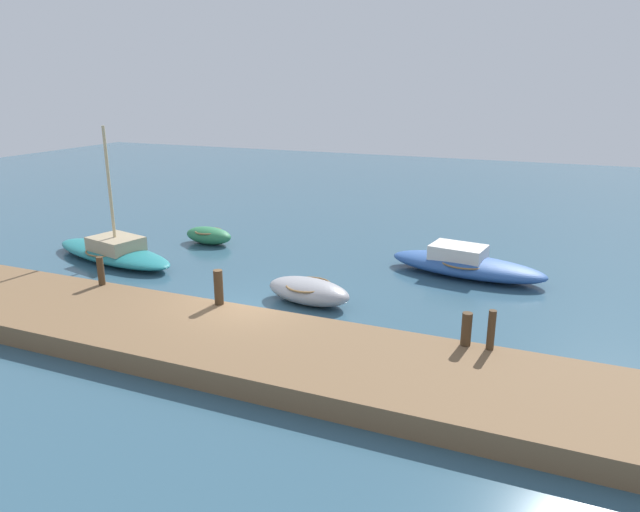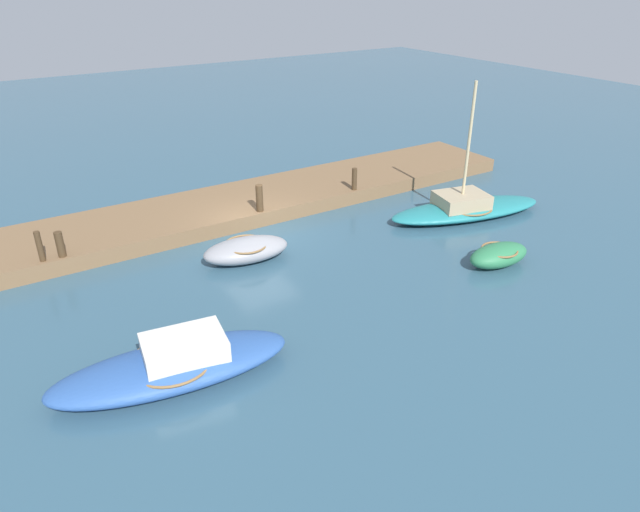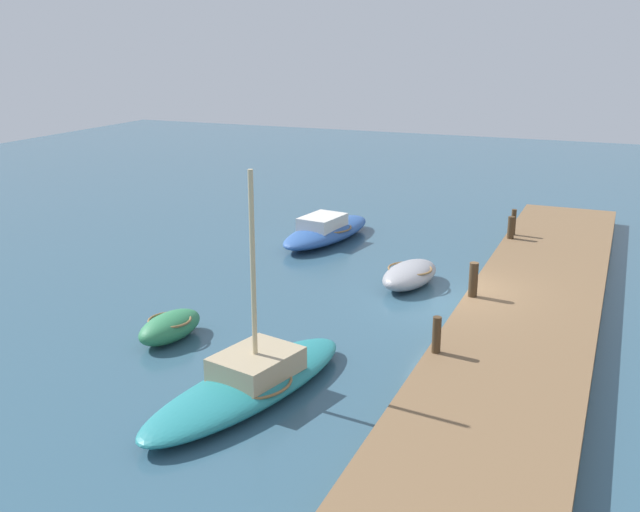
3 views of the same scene
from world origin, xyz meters
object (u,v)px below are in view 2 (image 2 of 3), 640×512
at_px(motorboat_blue, 174,364).
at_px(mooring_post_east, 40,246).
at_px(mooring_post_west, 354,179).
at_px(mooring_post_mid_east, 60,244).
at_px(sailboat_teal, 466,208).
at_px(mooring_post_mid_west, 259,198).
at_px(rowboat_grey, 246,250).
at_px(dinghy_green, 499,255).

bearing_deg(motorboat_blue, mooring_post_east, -68.14).
xyz_separation_m(mooring_post_west, mooring_post_mid_east, (11.91, 0.00, -0.04)).
bearing_deg(mooring_post_mid_east, sailboat_teal, 165.76).
xyz_separation_m(mooring_post_mid_west, mooring_post_mid_east, (7.36, 0.00, -0.10)).
bearing_deg(mooring_post_west, motorboat_blue, 34.58).
bearing_deg(rowboat_grey, mooring_post_east, -13.64).
bearing_deg(mooring_post_east, mooring_post_west, 180.00).
bearing_deg(mooring_post_west, sailboat_teal, 127.81).
distance_m(dinghy_green, motorboat_blue, 11.48).
xyz_separation_m(dinghy_green, rowboat_grey, (7.14, -4.96, 0.03)).
bearing_deg(motorboat_blue, sailboat_teal, -156.71).
bearing_deg(mooring_post_mid_east, mooring_post_west, 180.00).
bearing_deg(mooring_post_east, mooring_post_mid_west, 180.00).
xyz_separation_m(mooring_post_mid_west, mooring_post_east, (7.96, 0.00, -0.02)).
height_order(dinghy_green, motorboat_blue, motorboat_blue).
relative_size(motorboat_blue, rowboat_grey, 1.93).
bearing_deg(rowboat_grey, mooring_post_mid_west, -117.48).
relative_size(mooring_post_mid_west, mooring_post_mid_east, 1.22).
bearing_deg(rowboat_grey, motorboat_blue, 57.12).
xyz_separation_m(dinghy_green, mooring_post_mid_west, (5.30, -7.48, 0.73)).
relative_size(dinghy_green, rowboat_grey, 0.76).
relative_size(motorboat_blue, mooring_post_west, 6.42).
distance_m(motorboat_blue, mooring_post_mid_west, 9.67).
xyz_separation_m(mooring_post_mid_east, mooring_post_east, (0.60, 0.00, 0.08)).
xyz_separation_m(mooring_post_west, mooring_post_mid_west, (4.55, 0.00, 0.06)).
relative_size(mooring_post_mid_east, mooring_post_east, 0.84).
height_order(motorboat_blue, rowboat_grey, motorboat_blue).
relative_size(sailboat_teal, mooring_post_mid_east, 7.94).
bearing_deg(mooring_post_mid_east, mooring_post_mid_west, 180.00).
height_order(rowboat_grey, mooring_post_west, mooring_post_west).
bearing_deg(dinghy_green, mooring_post_east, -24.87).
distance_m(mooring_post_mid_west, mooring_post_east, 7.96).
height_order(sailboat_teal, mooring_post_mid_west, sailboat_teal).
bearing_deg(dinghy_green, mooring_post_mid_west, -50.14).
xyz_separation_m(rowboat_grey, mooring_post_west, (-6.40, -2.52, 0.65)).
bearing_deg(motorboat_blue, mooring_post_mid_west, -121.51).
relative_size(sailboat_teal, mooring_post_west, 7.33).
xyz_separation_m(motorboat_blue, mooring_post_mid_east, (1.17, -7.40, 0.58)).
relative_size(mooring_post_west, mooring_post_mid_west, 0.88).
xyz_separation_m(rowboat_grey, mooring_post_east, (6.12, -2.52, 0.69)).
distance_m(motorboat_blue, mooring_post_east, 7.64).
distance_m(motorboat_blue, mooring_post_west, 13.06).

